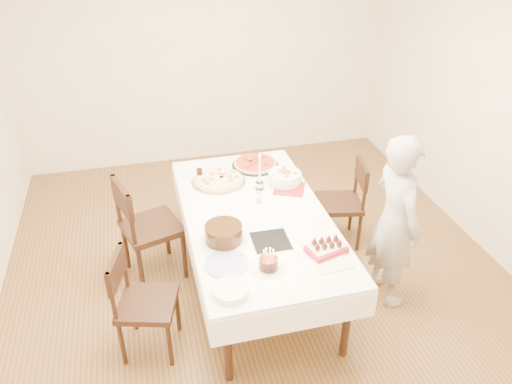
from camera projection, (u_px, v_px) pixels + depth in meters
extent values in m
plane|color=brown|center=(258.00, 275.00, 4.58)|extent=(5.00, 5.00, 0.00)
cube|color=#F0E6CA|center=(206.00, 54.00, 5.95)|extent=(4.50, 0.04, 2.70)
cube|color=#F0E6CA|center=(507.00, 114.00, 4.35)|extent=(0.04, 5.00, 2.70)
cube|color=white|center=(256.00, 250.00, 4.29)|extent=(1.58, 2.34, 0.75)
imported|color=beige|center=(395.00, 221.00, 3.99)|extent=(0.42, 0.59, 1.51)
cylinder|color=beige|center=(219.00, 180.00, 4.52)|extent=(0.65, 0.65, 0.04)
cylinder|color=red|center=(255.00, 164.00, 4.80)|extent=(0.53, 0.53, 0.04)
cube|color=#B21E1E|center=(289.00, 189.00, 4.44)|extent=(0.35, 0.35, 0.01)
cylinder|color=white|center=(285.00, 177.00, 4.50)|extent=(0.40, 0.40, 0.10)
cylinder|color=white|center=(260.00, 171.00, 4.34)|extent=(0.10, 0.10, 0.36)
cylinder|color=black|center=(200.00, 174.00, 4.57)|extent=(0.07, 0.07, 0.10)
cylinder|color=black|center=(224.00, 234.00, 3.74)|extent=(0.39, 0.39, 0.14)
cube|color=black|center=(271.00, 241.00, 3.77)|extent=(0.28, 0.28, 0.01)
cylinder|color=#33170E|center=(269.00, 259.00, 3.46)|extent=(0.14, 0.14, 0.14)
cube|color=beige|center=(333.00, 264.00, 3.54)|extent=(0.28, 0.20, 0.02)
cylinder|color=white|center=(231.00, 291.00, 3.27)|extent=(0.30, 0.30, 0.05)
cylinder|color=white|center=(227.00, 264.00, 3.53)|extent=(0.40, 0.40, 0.01)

